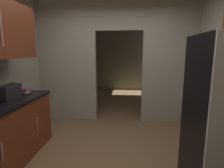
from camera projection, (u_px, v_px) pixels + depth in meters
The scene contains 6 objects.
ground at pixel (107, 165), 2.51m from camera, with size 20.00×20.00×0.00m, color brown.
kitchen_partition at pixel (114, 58), 3.98m from camera, with size 3.54×0.12×2.70m.
adjoining_room_shell at pixel (120, 59), 6.27m from camera, with size 3.54×3.52×2.70m.
lower_cabinet_run at pixel (0, 136), 2.41m from camera, with size 0.66×1.80×0.89m.
boombox at pixel (10, 92), 2.55m from camera, with size 0.16×0.37×0.24m.
book_stack at pixel (25, 91), 2.91m from camera, with size 0.13×0.16×0.09m.
Camera 1 is at (0.27, -2.25, 1.57)m, focal length 28.49 mm.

